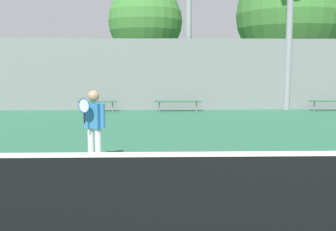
# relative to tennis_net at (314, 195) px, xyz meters

# --- Properties ---
(tennis_net) EXTENTS (10.95, 0.09, 1.06)m
(tennis_net) POSITION_rel_tennis_net_xyz_m (0.00, 0.00, 0.00)
(tennis_net) COLOR #99999E
(tennis_net) RESTS_ON ground_plane
(tennis_player) EXTENTS (0.54, 0.52, 1.55)m
(tennis_player) POSITION_rel_tennis_net_xyz_m (-3.16, 3.76, 0.35)
(tennis_player) COLOR silver
(tennis_player) RESTS_ON ground_plane
(bench_courtside_near) EXTENTS (2.16, 0.40, 0.49)m
(bench_courtside_near) POSITION_rel_tennis_net_xyz_m (-0.88, 13.60, -0.10)
(bench_courtside_near) COLOR #28663D
(bench_courtside_near) RESTS_ON ground_plane
(bench_courtside_far) EXTENTS (1.87, 0.40, 0.49)m
(bench_courtside_far) POSITION_rel_tennis_net_xyz_m (6.22, 13.60, -0.10)
(bench_courtside_far) COLOR #28663D
(bench_courtside_far) RESTS_ON ground_plane
(bench_by_gate) EXTENTS (1.76, 0.40, 0.49)m
(bench_by_gate) POSITION_rel_tennis_net_xyz_m (-4.59, 13.60, -0.10)
(bench_by_gate) COLOR #28663D
(bench_by_gate) RESTS_ON ground_plane
(light_pole_near_left) EXTENTS (0.90, 0.60, 8.49)m
(light_pole_near_left) POSITION_rel_tennis_net_xyz_m (4.41, 14.34, 4.27)
(light_pole_near_left) COLOR #939399
(light_pole_near_left) RESTS_ON ground_plane
(back_fence) EXTENTS (26.63, 0.06, 3.37)m
(back_fence) POSITION_rel_tennis_net_xyz_m (0.00, 14.35, 1.15)
(back_fence) COLOR gray
(back_fence) RESTS_ON ground_plane
(tree_green_tall) EXTENTS (6.33, 6.33, 8.32)m
(tree_green_tall) POSITION_rel_tennis_net_xyz_m (6.09, 19.43, 4.60)
(tree_green_tall) COLOR brown
(tree_green_tall) RESTS_ON ground_plane
(tree_dark_dense) EXTENTS (4.65, 4.65, 7.23)m
(tree_dark_dense) POSITION_rel_tennis_net_xyz_m (-2.57, 20.84, 4.35)
(tree_dark_dense) COLOR brown
(tree_dark_dense) RESTS_ON ground_plane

